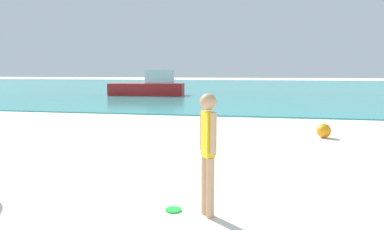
{
  "coord_description": "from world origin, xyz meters",
  "views": [
    {
      "loc": [
        1.98,
        -1.24,
        2.05
      ],
      "look_at": [
        0.38,
        6.98,
        0.99
      ],
      "focal_mm": 33.12,
      "sensor_mm": 36.0,
      "label": 1
    }
  ],
  "objects_px": {
    "beach_ball": "(324,131)",
    "frisbee": "(174,210)",
    "boat_near": "(150,87)",
    "person_standing": "(208,147)"
  },
  "relations": [
    {
      "from": "person_standing",
      "to": "beach_ball",
      "type": "relative_size",
      "value": 3.98
    },
    {
      "from": "person_standing",
      "to": "frisbee",
      "type": "xyz_separation_m",
      "value": [
        -0.52,
        0.07,
        -0.97
      ]
    },
    {
      "from": "beach_ball",
      "to": "boat_near",
      "type": "bearing_deg",
      "value": 123.5
    },
    {
      "from": "beach_ball",
      "to": "frisbee",
      "type": "bearing_deg",
      "value": -116.13
    },
    {
      "from": "person_standing",
      "to": "frisbee",
      "type": "distance_m",
      "value": 1.11
    },
    {
      "from": "boat_near",
      "to": "beach_ball",
      "type": "bearing_deg",
      "value": 117.62
    },
    {
      "from": "person_standing",
      "to": "boat_near",
      "type": "bearing_deg",
      "value": -16.21
    },
    {
      "from": "boat_near",
      "to": "beach_ball",
      "type": "height_order",
      "value": "boat_near"
    },
    {
      "from": "person_standing",
      "to": "beach_ball",
      "type": "distance_m",
      "value": 7.04
    },
    {
      "from": "frisbee",
      "to": "beach_ball",
      "type": "xyz_separation_m",
      "value": [
        3.14,
        6.41,
        0.21
      ]
    }
  ]
}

